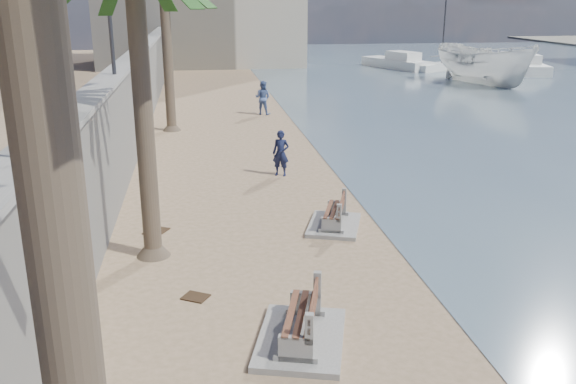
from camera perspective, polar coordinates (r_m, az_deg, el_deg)
seawall at (r=27.74m, az=-13.85°, el=8.71°), size 0.45×70.00×3.50m
wall_cap at (r=27.53m, az=-14.13°, el=12.41°), size 0.80×70.00×0.12m
bench_near at (r=10.91m, az=1.23°, el=-12.05°), size 2.01×2.49×0.91m
bench_far at (r=16.18m, az=4.35°, el=-2.12°), size 1.84×2.21×0.79m
pedestrian_sign at (r=9.15m, az=-24.01°, el=12.15°), size 0.78×0.07×2.40m
person_a at (r=20.76m, az=-0.68°, el=3.96°), size 0.77×0.65×1.80m
person_b at (r=32.24m, az=-2.38°, el=8.97°), size 1.17×1.08×1.94m
boat_cruiser at (r=45.99m, az=17.95°, el=11.47°), size 4.25×4.31×3.91m
yacht_near at (r=56.82m, az=20.46°, el=11.01°), size 5.46×11.13×1.50m
yacht_far at (r=55.45m, az=10.08°, el=11.69°), size 4.60×7.66×1.50m
sailboat_west at (r=54.89m, az=14.15°, el=11.40°), size 6.08×4.51×10.95m
debris_c at (r=16.29m, az=-12.23°, el=-3.60°), size 0.72×0.77×0.03m
debris_d at (r=12.69m, az=-8.65°, el=-9.68°), size 0.63×0.60×0.03m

